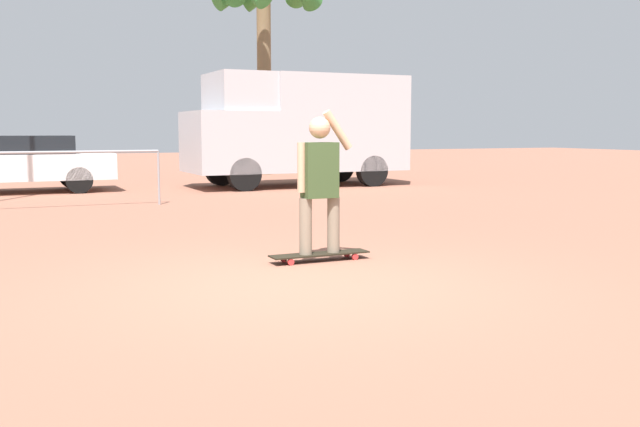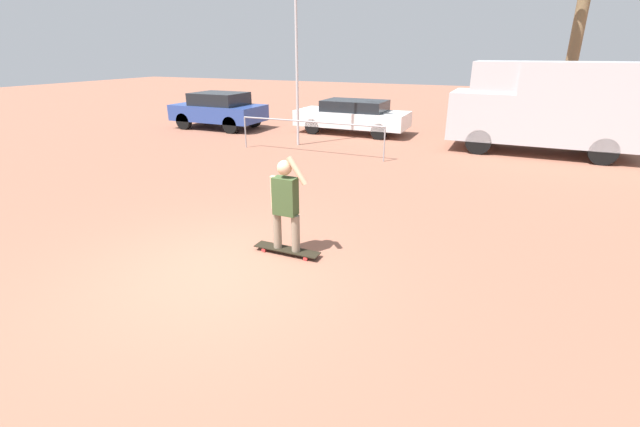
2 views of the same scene
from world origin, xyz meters
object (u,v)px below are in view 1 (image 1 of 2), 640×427
(parked_car_white, at_px, (13,162))
(camper_van, at_px, (300,126))
(person_skateboarder, at_px, (320,177))
(skateboard, at_px, (320,254))

(parked_car_white, bearing_deg, camper_van, -6.98)
(person_skateboarder, xyz_separation_m, camper_van, (4.05, 10.06, 0.62))
(person_skateboarder, bearing_deg, camper_van, 68.04)
(skateboard, relative_size, camper_van, 0.20)
(skateboard, distance_m, parked_car_white, 11.28)
(parked_car_white, bearing_deg, person_skateboarder, -75.44)
(camper_van, height_order, parked_car_white, camper_van)
(camper_van, distance_m, parked_car_white, 6.99)
(skateboard, xyz_separation_m, person_skateboarder, (-0.00, 0.00, 0.87))
(person_skateboarder, xyz_separation_m, parked_car_white, (-2.83, 10.90, -0.23))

